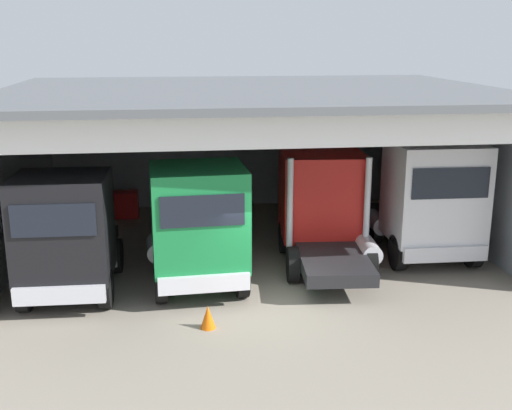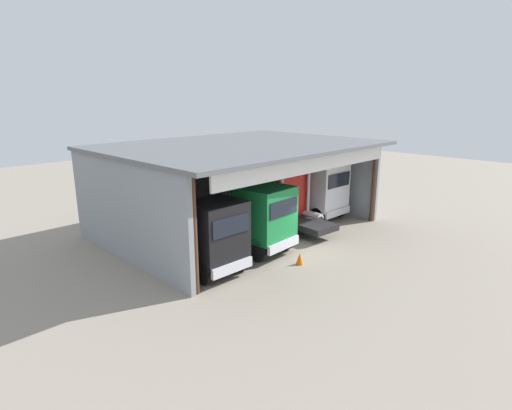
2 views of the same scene
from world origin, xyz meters
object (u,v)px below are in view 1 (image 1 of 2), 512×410
Objects in this scene: truck_red_center_right_bay at (324,207)px; truck_white_yard_outside at (429,200)px; tool_cart at (126,204)px; traffic_cone at (208,317)px; truck_black_center_left_bay at (66,235)px; oil_drum at (239,201)px; truck_green_center_bay at (197,225)px.

truck_white_yard_outside reaches higher than truck_red_center_right_bay.
traffic_cone is at bearing -75.49° from tool_cart.
truck_black_center_left_bay is at bearing 9.95° from truck_white_yard_outside.
traffic_cone is at bearing -99.84° from oil_drum.
truck_black_center_left_bay is at bearing 146.19° from traffic_cone.
oil_drum is 1.53× the size of traffic_cone.
truck_white_yard_outside is 11.25m from tool_cart.
truck_red_center_right_bay is at bearing -158.26° from truck_green_center_bay.
traffic_cone is at bearing 30.95° from truck_white_yard_outside.
truck_green_center_bay is at bearing -103.77° from oil_drum.
truck_white_yard_outside is 8.19m from oil_drum.
oil_drum is (-1.98, 5.91, -1.28)m from truck_red_center_right_bay.
truck_black_center_left_bay is 0.99× the size of truck_red_center_right_bay.
truck_black_center_left_bay is 9.28× the size of traffic_cone.
truck_black_center_left_bay reaches higher than traffic_cone.
oil_drum is 4.32m from tool_cart.
truck_black_center_left_bay is at bearing -97.14° from tool_cart.
oil_drum is 0.86× the size of tool_cart.
truck_green_center_bay is 8.18× the size of traffic_cone.
oil_drum is at bearing 3.65° from tool_cart.
truck_white_yard_outside is at bearing -1.19° from truck_red_center_right_bay.
traffic_cone is at bearing -127.14° from truck_red_center_right_bay.
traffic_cone is (2.55, -9.87, -0.22)m from tool_cart.
truck_green_center_bay is 7.92m from tool_cart.
oil_drum is (-5.13, 6.22, -1.47)m from truck_white_yard_outside.
truck_white_yard_outside is 8.09m from traffic_cone.
truck_red_center_right_bay is at bearing -41.86° from tool_cart.
oil_drum is (1.88, 7.69, -1.39)m from truck_green_center_bay.
oil_drum is at bearing 80.16° from traffic_cone.
tool_cart is 1.79× the size of traffic_cone.
truck_white_yard_outside is at bearing -171.11° from truck_green_center_bay.
truck_green_center_bay reaches higher than oil_drum.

